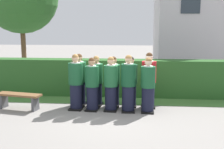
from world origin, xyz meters
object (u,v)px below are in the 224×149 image
object	(u,v)px
student_front_row_3	(128,85)
student_rear_row_3	(131,83)
student_front_row_0	(76,83)
student_rear_row_0	(80,81)
student_front_row_2	(111,85)
wooden_bench	(19,98)
student_rear_row_2	(114,83)
student_in_red_blazer	(149,81)
student_front_row_4	(148,87)
student_front_row_1	(92,85)
student_rear_row_1	(96,82)

from	to	relation	value
student_front_row_3	student_rear_row_3	xyz separation A→B (m)	(0.06, 0.53, -0.05)
student_front_row_0	student_rear_row_0	xyz separation A→B (m)	(0.02, 0.46, -0.02)
student_rear_row_3	student_front_row_3	bearing A→B (deg)	-96.17
student_front_row_2	wooden_bench	distance (m)	2.82
wooden_bench	student_front_row_2	bearing A→B (deg)	2.01
student_rear_row_2	student_in_red_blazer	world-z (taller)	student_in_red_blazer
student_front_row_4	wooden_bench	xyz separation A→B (m)	(-3.87, -0.03, -0.42)
student_front_row_1	student_rear_row_1	distance (m)	0.55
student_in_red_blazer	student_rear_row_1	bearing A→B (deg)	176.73
student_rear_row_0	student_rear_row_2	distance (m)	1.08
student_front_row_1	student_front_row_2	distance (m)	0.56
student_front_row_0	student_rear_row_3	xyz separation A→B (m)	(1.63, 0.44, -0.05)
student_front_row_0	student_front_row_4	distance (m)	2.15
student_rear_row_1	student_in_red_blazer	distance (m)	1.64
student_rear_row_0	student_rear_row_1	xyz separation A→B (m)	(0.54, 0.02, -0.03)
student_front_row_2	student_front_row_4	distance (m)	1.09
student_front_row_2	student_rear_row_2	size ratio (longest dim) A/B	1.03
student_rear_row_1	student_rear_row_3	xyz separation A→B (m)	(1.08, -0.04, -0.00)
student_front_row_3	wooden_bench	size ratio (longest dim) A/B	1.16
student_front_row_2	student_rear_row_2	world-z (taller)	student_front_row_2
student_front_row_1	student_front_row_3	distance (m)	1.08
student_front_row_0	student_front_row_4	bearing A→B (deg)	-3.20
student_front_row_0	student_rear_row_0	world-z (taller)	student_front_row_0
student_front_row_2	student_rear_row_2	bearing A→B (deg)	85.39
student_rear_row_2	wooden_bench	bearing A→B (deg)	-168.20
student_front_row_4	wooden_bench	distance (m)	3.89
student_in_red_blazer	wooden_bench	world-z (taller)	student_in_red_blazer
student_front_row_0	wooden_bench	distance (m)	1.79
student_rear_row_3	wooden_bench	distance (m)	3.44
student_front_row_1	student_in_red_blazer	world-z (taller)	student_in_red_blazer
student_rear_row_2	student_rear_row_3	size ratio (longest dim) A/B	1.00
student_front_row_2	student_rear_row_1	size ratio (longest dim) A/B	1.02
student_front_row_0	wooden_bench	bearing A→B (deg)	-175.13
student_front_row_1	student_front_row_2	xyz separation A→B (m)	(0.56, 0.01, 0.01)
student_rear_row_1	student_in_red_blazer	xyz separation A→B (m)	(1.64, -0.09, 0.06)
student_front_row_1	student_rear_row_3	distance (m)	1.24
student_front_row_0	student_rear_row_3	distance (m)	1.69
student_rear_row_1	student_rear_row_2	world-z (taller)	student_rear_row_1
student_front_row_1	student_rear_row_3	xyz separation A→B (m)	(1.13, 0.50, -0.01)
student_front_row_0	student_front_row_3	xyz separation A→B (m)	(1.58, -0.10, -0.00)
student_front_row_2	student_front_row_4	bearing A→B (deg)	-3.71
student_front_row_3	student_rear_row_1	size ratio (longest dim) A/B	1.06
student_rear_row_0	wooden_bench	distance (m)	1.90
student_front_row_1	student_rear_row_3	size ratio (longest dim) A/B	1.01
student_rear_row_1	student_rear_row_3	world-z (taller)	student_rear_row_1
student_rear_row_0	student_rear_row_2	size ratio (longest dim) A/B	1.05
student_front_row_1	student_front_row_2	world-z (taller)	student_front_row_2
student_rear_row_1	student_rear_row_3	bearing A→B (deg)	-2.37
student_front_row_3	student_rear_row_3	distance (m)	0.54
student_rear_row_0	student_rear_row_2	bearing A→B (deg)	-1.15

